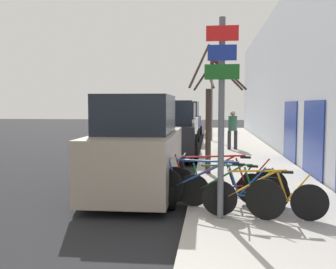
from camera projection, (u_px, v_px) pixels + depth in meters
The scene contains 16 objects.
ground_plane at pixel (172, 162), 13.88m from camera, with size 80.00×80.00×0.00m, color black.
sidewalk_curb at pixel (237, 152), 16.36m from camera, with size 3.20×32.00×0.15m.
building_facade at pixel (281, 79), 15.82m from camera, with size 0.23×32.00×6.50m.
signpost at pixel (221, 108), 6.31m from camera, with size 0.58×0.13×3.42m.
bicycle_0 at pixel (264, 197), 6.45m from camera, with size 2.13×0.44×0.87m.
bicycle_1 at pixel (213, 189), 6.85m from camera, with size 2.40×1.13×0.97m.
bicycle_2 at pixel (232, 189), 7.08m from camera, with size 2.10×0.44×0.86m.
bicycle_3 at pixel (221, 183), 7.43m from camera, with size 2.57×0.44×0.99m.
bicycle_4 at pixel (215, 183), 7.62m from camera, with size 2.04×0.74×0.86m.
parked_car_0 at pixel (138, 149), 8.92m from camera, with size 2.06×4.51×2.34m.
parked_car_1 at pixel (171, 132), 14.90m from camera, with size 2.26×4.73×2.28m.
parked_car_2 at pixel (180, 125), 20.08m from camera, with size 2.00×4.40×2.22m.
parked_car_3 at pixel (186, 121), 25.24m from camera, with size 2.12×4.48×2.34m.
pedestrian_near at pixel (233, 127), 16.46m from camera, with size 0.44×0.38×1.71m.
street_tree at pixel (210, 114), 10.62m from camera, with size 1.66×1.74×3.66m.
traffic_light at pixel (212, 88), 20.32m from camera, with size 0.20×0.30×4.50m.
Camera 1 is at (1.43, -2.49, 2.11)m, focal length 40.00 mm.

